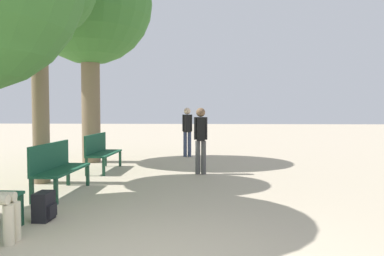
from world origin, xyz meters
TOP-DOWN VIEW (x-y plane):
  - bench_row_1 at (-2.08, 3.35)m, footprint 0.51×1.68m
  - bench_row_2 at (-2.08, 6.09)m, footprint 0.51×1.68m
  - tree_row_2 at (-2.86, 7.71)m, footprint 3.77×3.77m
  - backpack at (-1.55, 1.67)m, footprint 0.25×0.35m
  - pedestrian_near at (0.56, 5.71)m, footprint 0.33×0.25m
  - pedestrian_mid at (-0.02, 9.17)m, footprint 0.34×0.29m

SIDE VIEW (x-z plane):
  - backpack at x=-1.55m, z-range 0.00..0.41m
  - bench_row_1 at x=-2.08m, z-range 0.07..1.04m
  - bench_row_2 at x=-2.08m, z-range 0.07..1.04m
  - pedestrian_near at x=0.56m, z-range 0.12..1.76m
  - pedestrian_mid at x=-0.02m, z-range 0.12..1.79m
  - tree_row_2 at x=-2.86m, z-range 1.43..8.18m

